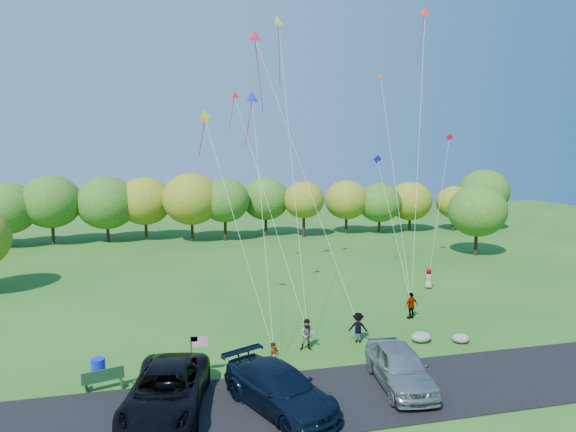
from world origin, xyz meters
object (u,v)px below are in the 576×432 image
minivan_dark (166,391)px  minivan_navy (280,389)px  flyer_c (358,327)px  park_bench (103,379)px  minivan_silver (400,367)px  flyer_e (429,279)px  flyer_b (308,335)px  flyer_d (411,306)px  flyer_a (274,358)px  trash_barrel (98,368)px

minivan_dark → minivan_navy: bearing=0.8°
flyer_c → park_bench: (-13.76, -2.88, -0.32)m
minivan_silver → flyer_e: minivan_silver is taller
minivan_silver → flyer_e: (9.88, 15.29, -0.20)m
minivan_silver → park_bench: (-13.62, 2.89, -0.44)m
minivan_navy → flyer_b: bearing=39.3°
flyer_d → flyer_a: bearing=13.3°
flyer_d → park_bench: bearing=1.6°
flyer_d → minivan_silver: bearing=44.1°
flyer_b → flyer_c: flyer_b is taller
minivan_silver → flyer_c: 5.78m
minivan_silver → flyer_c: (0.14, 5.77, -0.12)m
minivan_navy → flyer_e: minivan_navy is taller
trash_barrel → flyer_d: bearing=13.4°
flyer_a → trash_barrel: (-8.53, 1.39, -0.29)m
minivan_dark → flyer_d: bearing=39.8°
flyer_a → trash_barrel: bearing=136.9°
minivan_silver → flyer_a: (-5.47, 2.90, -0.21)m
minivan_silver → park_bench: size_ratio=2.98×
minivan_dark → park_bench: size_ratio=3.66×
minivan_dark → flyer_c: 12.30m
flyer_d → flyer_e: size_ratio=1.10×
flyer_c → flyer_d: 5.81m
park_bench → trash_barrel: size_ratio=1.85×
flyer_a → park_bench: (-8.14, -0.01, -0.23)m
flyer_c → flyer_a: bearing=49.5°
flyer_e → minivan_silver: bearing=84.7°
flyer_c → trash_barrel: (-14.14, -1.48, -0.38)m
flyer_b → trash_barrel: flyer_b is taller
minivan_silver → flyer_d: bearing=66.3°
park_bench → flyer_c: bearing=-4.8°
flyer_b → park_bench: size_ratio=0.96×
flyer_a → flyer_e: (15.35, 12.39, 0.02)m
flyer_b → flyer_e: 16.31m
minivan_navy → flyer_e: (15.88, 16.05, -0.16)m
flyer_e → trash_barrel: size_ratio=1.60×
flyer_b → flyer_d: (8.11, 3.52, -0.01)m
flyer_d → park_bench: flyer_d is taller
flyer_d → flyer_e: flyer_d is taller
minivan_navy → park_bench: minivan_navy is taller
minivan_navy → flyer_b: minivan_navy is taller
flyer_c → park_bench: bearing=34.2°
minivan_navy → flyer_d: size_ratio=3.51×
minivan_dark → trash_barrel: bearing=138.4°
flyer_b → park_bench: bearing=-155.5°
flyer_d → minivan_dark: bearing=12.9°
flyer_b → trash_barrel: bearing=-163.1°
minivan_navy → minivan_silver: minivan_silver is taller
minivan_dark → flyer_b: minivan_dark is taller
minivan_silver → trash_barrel: (-14.01, 4.29, -0.50)m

